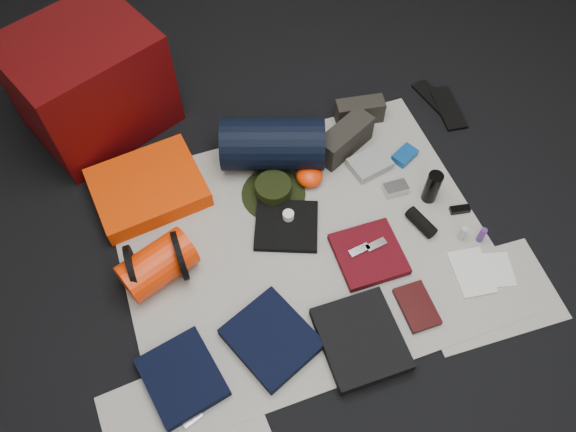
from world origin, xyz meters
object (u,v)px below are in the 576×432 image
object	(u,v)px
paperback_book	(417,307)
sleeping_pad	(148,187)
stuff_sack	(158,265)
red_cabinet	(90,83)
water_bottle	(432,187)
compact_camera	(395,189)
navy_duffel	(273,144)

from	to	relation	value
paperback_book	sleeping_pad	bearing A→B (deg)	135.12
stuff_sack	paperback_book	xyz separation A→B (m)	(0.97, -0.51, -0.08)
red_cabinet	paperback_book	distance (m)	1.84
water_bottle	paperback_book	size ratio (longest dim) A/B	0.86
water_bottle	compact_camera	bearing A→B (deg)	147.29
red_cabinet	compact_camera	distance (m)	1.55
sleeping_pad	water_bottle	world-z (taller)	water_bottle
red_cabinet	compact_camera	size ratio (longest dim) A/B	5.78
red_cabinet	navy_duffel	size ratio (longest dim) A/B	1.32
red_cabinet	water_bottle	bearing A→B (deg)	-58.64
navy_duffel	water_bottle	xyz separation A→B (m)	(0.62, -0.46, -0.04)
sleeping_pad	navy_duffel	size ratio (longest dim) A/B	1.02
navy_duffel	compact_camera	size ratio (longest dim) A/B	4.38
red_cabinet	stuff_sack	world-z (taller)	red_cabinet
navy_duffel	water_bottle	world-z (taller)	navy_duffel
water_bottle	compact_camera	size ratio (longest dim) A/B	1.59
sleeping_pad	navy_duffel	bearing A→B (deg)	-1.28
red_cabinet	sleeping_pad	bearing A→B (deg)	-99.19
sleeping_pad	navy_duffel	xyz separation A→B (m)	(0.62, -0.01, 0.08)
sleeping_pad	compact_camera	world-z (taller)	sleeping_pad
sleeping_pad	stuff_sack	bearing A→B (deg)	-95.66
red_cabinet	stuff_sack	bearing A→B (deg)	-107.55
compact_camera	sleeping_pad	bearing A→B (deg)	162.25
red_cabinet	compact_camera	world-z (taller)	red_cabinet
stuff_sack	paperback_book	bearing A→B (deg)	-27.85
compact_camera	paperback_book	bearing A→B (deg)	-105.16
red_cabinet	navy_duffel	world-z (taller)	red_cabinet
red_cabinet	paperback_book	size ratio (longest dim) A/B	3.14
paperback_book	stuff_sack	bearing A→B (deg)	153.00
paperback_book	red_cabinet	bearing A→B (deg)	126.19
sleeping_pad	stuff_sack	xyz separation A→B (m)	(-0.04, -0.44, 0.05)
red_cabinet	compact_camera	xyz separation A→B (m)	(1.22, -0.92, -0.24)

